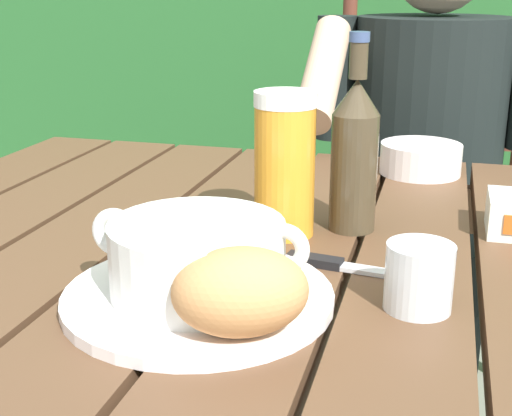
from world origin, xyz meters
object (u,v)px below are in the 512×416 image
bread_roll (235,291)px  beer_bottle (355,152)px  table_knife (340,265)px  water_glass_small (419,277)px  soup_bowl (197,256)px  serving_plate (198,297)px  diner_bowl (421,159)px  person_eating (424,153)px  beer_glass (285,164)px  chair_near_diner (423,215)px

bread_roll → beer_bottle: 0.33m
bread_roll → table_knife: bearing=71.8°
water_glass_small → table_knife: size_ratio=0.42×
bread_roll → table_knife: 0.21m
soup_bowl → bread_roll: 0.09m
serving_plate → table_knife: 0.17m
soup_bowl → bread_roll: soup_bowl is taller
bread_roll → table_knife: (0.06, 0.19, -0.05)m
diner_bowl → soup_bowl: bearing=-108.6°
bread_roll → serving_plate: bearing=130.6°
person_eating → table_knife: bearing=-94.7°
beer_glass → water_glass_small: size_ratio=2.71×
chair_near_diner → soup_bowl: bearing=-99.8°
person_eating → diner_bowl: bearing=-89.5°
chair_near_diner → soup_bowl: chair_near_diner is taller
person_eating → bread_roll: 0.97m
beer_bottle → beer_glass: bearing=-153.6°
beer_bottle → soup_bowl: bearing=-114.4°
beer_glass → water_glass_small: beer_glass is taller
beer_glass → diner_bowl: bearing=66.0°
water_glass_small → chair_near_diner: bearing=91.2°
chair_near_diner → serving_plate: 1.14m
beer_glass → table_knife: (0.09, -0.10, -0.09)m
chair_near_diner → water_glass_small: (0.02, -1.05, 0.28)m
chair_near_diner → table_knife: 1.00m
chair_near_diner → water_glass_small: chair_near_diner is taller
person_eating → water_glass_small: (0.02, -0.85, 0.08)m
chair_near_diner → soup_bowl: (-0.19, -1.09, 0.29)m
chair_near_diner → bread_roll: (-0.13, -1.16, 0.30)m
bread_roll → beer_glass: (-0.02, 0.29, 0.04)m
water_glass_small → diner_bowl: 0.51m
chair_near_diner → serving_plate: bearing=-99.8°
soup_bowl → diner_bowl: 0.59m
chair_near_diner → beer_bottle: chair_near_diner is taller
person_eating → serving_plate: (-0.19, -0.89, 0.05)m
bread_roll → beer_glass: 0.29m
soup_bowl → water_glass_small: bearing=11.7°
serving_plate → beer_bottle: bearing=65.6°
beer_glass → beer_bottle: size_ratio=0.73×
serving_plate → person_eating: bearing=78.3°
serving_plate → diner_bowl: size_ratio=2.03×
beer_bottle → bread_roll: bearing=-100.0°
soup_bowl → beer_glass: bearing=80.4°
water_glass_small → diner_bowl: (-0.02, 0.51, -0.01)m
person_eating → beer_glass: bearing=-102.4°
water_glass_small → soup_bowl: bearing=-168.3°
diner_bowl → serving_plate: bearing=-108.6°
soup_bowl → water_glass_small: size_ratio=3.35×
bread_roll → beer_bottle: bearing=80.0°
person_eating → beer_bottle: bearing=-96.2°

